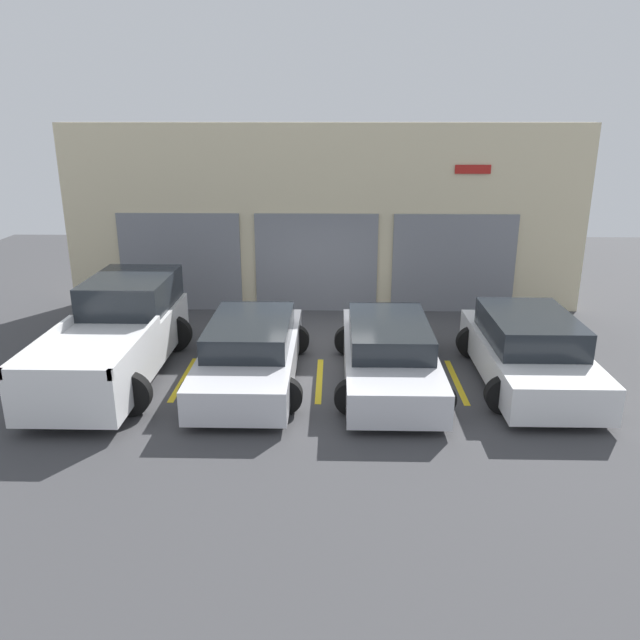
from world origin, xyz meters
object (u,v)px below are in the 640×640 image
Objects in this scene: pickup_truck at (118,335)px; sedan_side at (251,352)px; sedan_white at (528,351)px; van_right at (389,353)px.

pickup_truck is 1.10× the size of sedan_side.
pickup_truck reaches higher than sedan_white.
pickup_truck is 1.18× the size of sedan_white.
sedan_side is 2.72m from van_right.
pickup_truck reaches higher than van_right.
pickup_truck is 8.18m from sedan_white.
sedan_white reaches higher than van_right.
sedan_side is (-5.45, 0.00, -0.06)m from sedan_white.
van_right is at bearing -0.01° from sedan_side.
van_right is at bearing -180.00° from sedan_white.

